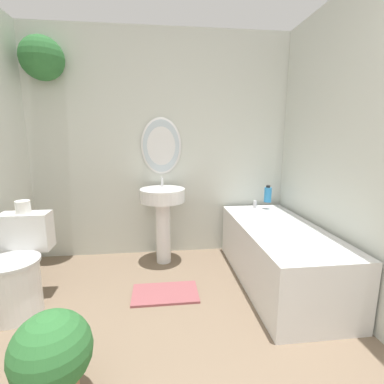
# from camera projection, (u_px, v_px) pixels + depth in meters

# --- Properties ---
(wall_back) EXTENTS (2.86, 0.40, 2.40)m
(wall_back) POSITION_uv_depth(u_px,v_px,m) (148.00, 136.00, 2.97)
(wall_back) COLOR silver
(wall_back) RESTS_ON ground_plane
(wall_right) EXTENTS (0.06, 2.92, 2.40)m
(wall_right) POSITION_uv_depth(u_px,v_px,m) (382.00, 154.00, 1.80)
(wall_right) COLOR silver
(wall_right) RESTS_ON ground_plane
(toilet) EXTENTS (0.39, 0.55, 0.71)m
(toilet) POSITION_uv_depth(u_px,v_px,m) (18.00, 272.00, 2.09)
(toilet) COLOR white
(toilet) RESTS_ON ground_plane
(pedestal_sink) EXTENTS (0.46, 0.46, 0.89)m
(pedestal_sink) POSITION_uv_depth(u_px,v_px,m) (163.00, 209.00, 2.86)
(pedestal_sink) COLOR white
(pedestal_sink) RESTS_ON ground_plane
(bathtub) EXTENTS (0.67, 1.53, 0.61)m
(bathtub) POSITION_uv_depth(u_px,v_px,m) (278.00, 253.00, 2.50)
(bathtub) COLOR silver
(bathtub) RESTS_ON ground_plane
(shampoo_bottle) EXTENTS (0.08, 0.08, 0.18)m
(shampoo_bottle) POSITION_uv_depth(u_px,v_px,m) (268.00, 194.00, 3.01)
(shampoo_bottle) COLOR #2D84C6
(shampoo_bottle) RESTS_ON bathtub
(potted_plant) EXTENTS (0.38, 0.38, 0.50)m
(potted_plant) POSITION_uv_depth(u_px,v_px,m) (52.00, 356.00, 1.32)
(potted_plant) COLOR #9E6042
(potted_plant) RESTS_ON ground_plane
(bath_mat) EXTENTS (0.55, 0.33, 0.02)m
(bath_mat) POSITION_uv_depth(u_px,v_px,m) (165.00, 293.00, 2.34)
(bath_mat) COLOR #934C51
(bath_mat) RESTS_ON ground_plane
(toilet_paper_roll) EXTENTS (0.11, 0.11, 0.10)m
(toilet_paper_roll) POSITION_uv_depth(u_px,v_px,m) (23.00, 207.00, 2.20)
(toilet_paper_roll) COLOR white
(toilet_paper_roll) RESTS_ON toilet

